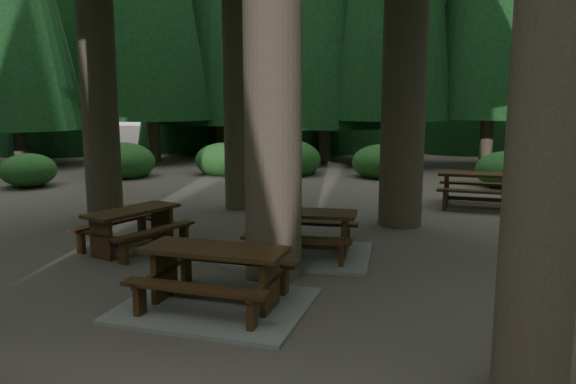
% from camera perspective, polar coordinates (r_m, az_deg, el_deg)
% --- Properties ---
extents(ground, '(80.00, 80.00, 0.00)m').
position_cam_1_polar(ground, '(8.64, -7.01, -8.36)').
color(ground, '#4C463E').
rests_on(ground, ground).
extents(picnic_table_a, '(2.39, 2.00, 0.79)m').
position_cam_1_polar(picnic_table_a, '(7.31, -7.37, -9.55)').
color(picnic_table_a, gray).
rests_on(picnic_table_a, ground).
extents(picnic_table_b, '(1.84, 2.04, 0.73)m').
position_cam_1_polar(picnic_table_b, '(10.20, -15.48, -3.04)').
color(picnic_table_b, black).
rests_on(picnic_table_b, ground).
extents(picnic_table_c, '(2.40, 2.03, 0.77)m').
position_cam_1_polar(picnic_table_c, '(9.51, 1.48, -4.99)').
color(picnic_table_c, gray).
rests_on(picnic_table_c, ground).
extents(picnic_table_d, '(2.01, 1.65, 0.84)m').
position_cam_1_polar(picnic_table_d, '(14.43, 18.86, 0.72)').
color(picnic_table_d, black).
rests_on(picnic_table_d, ground).
extents(shrub_ring, '(23.86, 24.64, 1.49)m').
position_cam_1_polar(shrub_ring, '(8.99, -1.08, -4.92)').
color(shrub_ring, '#1D5620').
rests_on(shrub_ring, ground).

